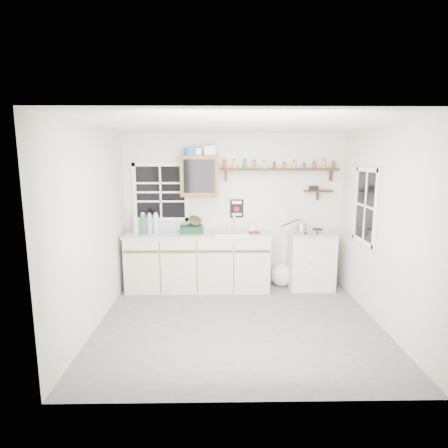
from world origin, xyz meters
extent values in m
cube|color=#505153|center=(0.00, 0.00, -0.01)|extent=(3.60, 3.20, 0.02)
cube|color=silver|center=(0.00, 0.00, 2.51)|extent=(3.60, 3.20, 0.02)
cube|color=beige|center=(-1.81, 0.00, 1.25)|extent=(0.02, 3.20, 2.50)
cube|color=beige|center=(1.81, 0.00, 1.25)|extent=(0.02, 3.20, 2.50)
cube|color=beige|center=(0.00, 1.61, 1.25)|extent=(3.60, 0.02, 2.50)
cube|color=beige|center=(0.00, -1.61, 1.25)|extent=(3.60, 0.02, 2.50)
cube|color=beige|center=(-0.58, 1.30, 0.44)|extent=(2.27, 0.60, 0.88)
cube|color=#9EA0A5|center=(-0.58, 1.30, 0.90)|extent=(2.31, 0.62, 0.04)
cube|color=brown|center=(-1.44, 0.99, 0.70)|extent=(0.53, 0.02, 0.03)
cube|color=brown|center=(-0.87, 0.99, 0.70)|extent=(0.53, 0.02, 0.03)
cube|color=brown|center=(-0.30, 0.99, 0.70)|extent=(0.53, 0.02, 0.03)
cube|color=brown|center=(0.27, 0.99, 0.70)|extent=(0.53, 0.02, 0.03)
cube|color=#B9B9B2|center=(1.25, 1.33, 0.44)|extent=(0.70, 0.55, 0.88)
cube|color=#9EA0A5|center=(1.25, 1.33, 0.90)|extent=(0.73, 0.57, 0.03)
cube|color=#B3B3B7|center=(-0.05, 1.30, 0.93)|extent=(0.52, 0.44, 0.03)
cylinder|color=#B3B3B7|center=(0.00, 1.46, 1.06)|extent=(0.02, 0.02, 0.28)
cylinder|color=#B3B3B7|center=(0.00, 1.40, 1.19)|extent=(0.02, 0.14, 0.02)
cube|color=brown|center=(-0.55, 1.45, 1.82)|extent=(0.60, 0.30, 0.65)
cube|color=black|center=(-0.55, 1.29, 1.82)|extent=(0.48, 0.02, 0.52)
cylinder|color=#1B4DB1|center=(-0.68, 1.45, 2.21)|extent=(0.24, 0.24, 0.11)
cube|color=white|center=(-0.38, 1.45, 2.22)|extent=(0.18, 0.15, 0.14)
cylinder|color=white|center=(-0.57, 1.40, 2.20)|extent=(0.12, 0.12, 0.10)
cube|color=black|center=(0.73, 1.51, 1.92)|extent=(1.91, 0.18, 0.04)
cube|color=black|center=(-0.13, 1.55, 1.82)|extent=(0.03, 0.10, 0.18)
cube|color=black|center=(1.58, 1.55, 1.82)|extent=(0.03, 0.10, 0.18)
cylinder|color=red|center=(-0.15, 1.51, 2.00)|extent=(0.05, 0.05, 0.13)
cylinder|color=black|center=(-0.15, 1.51, 2.07)|extent=(0.05, 0.05, 0.02)
cylinder|color=gold|center=(0.01, 1.51, 2.00)|extent=(0.06, 0.06, 0.13)
cylinder|color=black|center=(0.01, 1.51, 2.08)|extent=(0.05, 0.05, 0.02)
cylinder|color=#267226|center=(0.17, 1.51, 2.00)|extent=(0.06, 0.06, 0.13)
cylinder|color=black|center=(0.17, 1.51, 2.07)|extent=(0.05, 0.05, 0.02)
cylinder|color=#99591E|center=(0.33, 1.51, 2.00)|extent=(0.05, 0.05, 0.12)
cylinder|color=black|center=(0.33, 1.51, 2.06)|extent=(0.05, 0.05, 0.02)
cylinder|color=silver|center=(0.49, 1.51, 1.99)|extent=(0.05, 0.05, 0.11)
cylinder|color=black|center=(0.49, 1.51, 2.05)|extent=(0.05, 0.05, 0.02)
cylinder|color=#4C2614|center=(0.65, 1.51, 1.98)|extent=(0.04, 0.04, 0.09)
cylinder|color=black|center=(0.65, 1.51, 2.03)|extent=(0.04, 0.04, 0.02)
cylinder|color=#B24C19|center=(0.80, 1.51, 1.98)|extent=(0.06, 0.06, 0.07)
cylinder|color=black|center=(0.80, 1.51, 2.02)|extent=(0.05, 0.05, 0.02)
cylinder|color=gold|center=(0.96, 1.51, 2.00)|extent=(0.05, 0.05, 0.12)
cylinder|color=black|center=(0.96, 1.51, 2.06)|extent=(0.05, 0.05, 0.02)
cylinder|color=#334C8C|center=(1.12, 1.51, 1.98)|extent=(0.04, 0.04, 0.07)
cylinder|color=black|center=(1.12, 1.51, 2.02)|extent=(0.04, 0.04, 0.02)
cylinder|color=maroon|center=(1.28, 1.51, 1.98)|extent=(0.06, 0.06, 0.09)
cylinder|color=black|center=(1.28, 1.51, 2.04)|extent=(0.05, 0.05, 0.02)
cylinder|color=#BF8C3F|center=(1.44, 1.51, 2.00)|extent=(0.05, 0.05, 0.12)
cylinder|color=black|center=(1.44, 1.51, 2.07)|extent=(0.05, 0.05, 0.02)
cylinder|color=brown|center=(1.60, 1.51, 1.99)|extent=(0.06, 0.06, 0.09)
cylinder|color=black|center=(1.60, 1.51, 2.04)|extent=(0.05, 0.05, 0.02)
cube|color=black|center=(1.38, 1.52, 1.57)|extent=(0.45, 0.15, 0.03)
cube|color=black|center=(1.38, 1.56, 1.49)|extent=(0.03, 0.08, 0.14)
cube|color=black|center=(1.30, 1.52, 1.62)|extent=(0.14, 0.10, 0.07)
cube|color=black|center=(0.05, 1.59, 1.28)|extent=(0.22, 0.01, 0.30)
cube|color=white|center=(0.05, 1.58, 1.38)|extent=(0.16, 0.00, 0.05)
cylinder|color=#A50C0C|center=(0.05, 1.58, 1.27)|extent=(0.09, 0.01, 0.09)
cube|color=white|center=(0.05, 1.58, 1.18)|extent=(0.16, 0.00, 0.04)
cube|color=black|center=(-1.20, 1.59, 1.55)|extent=(0.85, 0.02, 0.90)
cube|color=white|center=(-1.20, 1.59, 1.55)|extent=(0.93, 0.03, 0.98)
cube|color=black|center=(1.79, 0.55, 1.45)|extent=(0.02, 0.70, 1.00)
cube|color=white|center=(1.79, 0.55, 1.45)|extent=(0.03, 0.78, 1.08)
cylinder|color=#A4B5C0|center=(-1.56, 1.28, 1.06)|extent=(0.09, 0.09, 0.27)
cylinder|color=white|center=(-1.56, 1.28, 1.21)|extent=(0.05, 0.05, 0.03)
cylinder|color=#226833|center=(-1.44, 1.27, 1.08)|extent=(0.09, 0.09, 0.31)
cylinder|color=white|center=(-1.44, 1.27, 1.25)|extent=(0.05, 0.05, 0.03)
cylinder|color=#A4B5C0|center=(-1.35, 1.35, 1.07)|extent=(0.09, 0.09, 0.29)
cylinder|color=white|center=(-1.35, 1.35, 1.23)|extent=(0.05, 0.05, 0.03)
cylinder|color=#A4B5C0|center=(-1.25, 1.31, 1.07)|extent=(0.08, 0.08, 0.31)
cylinder|color=white|center=(-1.25, 1.31, 1.24)|extent=(0.05, 0.05, 0.03)
cube|color=black|center=(-0.68, 1.34, 0.98)|extent=(0.39, 0.30, 0.11)
cylinder|color=#B3B3B7|center=(-0.64, 1.34, 1.09)|extent=(0.28, 0.30, 0.22)
imported|color=white|center=(0.29, 1.52, 1.02)|extent=(0.11, 0.11, 0.20)
cube|color=maroon|center=(0.32, 1.29, 0.93)|extent=(0.18, 0.16, 0.02)
cube|color=#B3B3B7|center=(1.20, 1.31, 0.94)|extent=(0.52, 0.29, 0.06)
cylinder|color=black|center=(1.08, 1.31, 0.98)|extent=(0.16, 0.16, 0.01)
cylinder|color=black|center=(1.33, 1.31, 0.98)|extent=(0.16, 0.16, 0.01)
cylinder|color=#B3B3B7|center=(1.08, 1.31, 1.03)|extent=(0.17, 0.17, 0.10)
cylinder|color=black|center=(0.91, 1.39, 1.07)|extent=(0.30, 0.16, 0.17)
ellipsoid|color=silver|center=(0.80, 1.40, 0.19)|extent=(0.40, 0.36, 0.41)
cone|color=silver|center=(0.82, 1.40, 0.38)|extent=(0.11, 0.11, 0.11)
camera|label=1|loc=(-0.26, -4.55, 2.12)|focal=30.00mm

